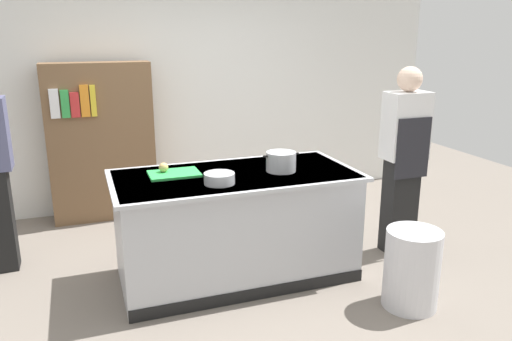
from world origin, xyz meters
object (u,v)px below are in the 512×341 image
(stock_pot, at_px, (281,162))
(bookshelf, at_px, (102,142))
(mixing_bowl, at_px, (219,178))
(trash_bin, at_px, (412,269))
(onion, at_px, (164,167))
(person_chef, at_px, (404,157))

(stock_pot, height_order, bookshelf, bookshelf)
(mixing_bowl, height_order, trash_bin, mixing_bowl)
(onion, xyz_separation_m, trash_bin, (1.63, -1.09, -0.66))
(stock_pot, distance_m, mixing_bowl, 0.60)
(person_chef, height_order, bookshelf, person_chef)
(stock_pot, bearing_deg, onion, 166.14)
(stock_pot, relative_size, trash_bin, 0.51)
(stock_pot, relative_size, bookshelf, 0.18)
(stock_pot, distance_m, bookshelf, 2.28)
(mixing_bowl, distance_m, trash_bin, 1.59)
(mixing_bowl, bearing_deg, person_chef, 5.66)
(mixing_bowl, bearing_deg, bookshelf, 110.35)
(onion, relative_size, person_chef, 0.04)
(trash_bin, xyz_separation_m, bookshelf, (-2.03, 2.71, 0.55))
(onion, height_order, person_chef, person_chef)
(bookshelf, bearing_deg, trash_bin, -53.24)
(person_chef, distance_m, bookshelf, 3.12)
(onion, xyz_separation_m, mixing_bowl, (0.35, -0.39, -0.02))
(onion, distance_m, person_chef, 2.14)
(person_chef, bearing_deg, stock_pot, 83.54)
(mixing_bowl, height_order, person_chef, person_chef)
(trash_bin, bearing_deg, stock_pot, 129.29)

